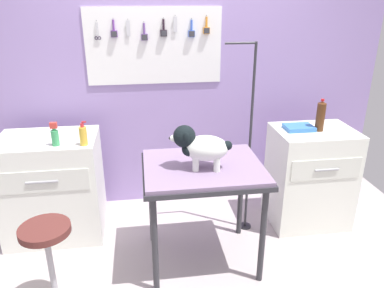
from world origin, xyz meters
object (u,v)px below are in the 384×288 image
dog (200,146)px  detangler_spray (55,136)px  cabinet_right (309,177)px  grooming_arm (248,149)px  soda_bottle (321,116)px  counter_left (53,187)px  stool (47,244)px  grooming_table (203,176)px

dog → detangler_spray: (-1.05, 0.42, -0.02)m
detangler_spray → cabinet_right: bearing=1.3°
grooming_arm → cabinet_right: grooming_arm is taller
soda_bottle → detangler_spray: bearing=-179.2°
grooming_arm → dog: 0.68m
counter_left → detangler_spray: detangler_spray is taller
stool → detangler_spray: (-0.03, 0.73, 0.46)m
cabinet_right → grooming_table: bearing=-158.3°
stool → grooming_table: bearing=18.6°
dog → detangler_spray: 1.13m
grooming_table → cabinet_right: size_ratio=0.98×
stool → soda_bottle: (2.12, 0.75, 0.51)m
grooming_table → stool: bearing=-161.4°
counter_left → stool: size_ratio=1.40×
grooming_arm → detangler_spray: (-1.54, -0.01, 0.20)m
detangler_spray → soda_bottle: soda_bottle is taller
detangler_spray → dog: bearing=-21.7°
counter_left → grooming_arm: bearing=-5.8°
grooming_table → dog: dog is taller
grooming_table → detangler_spray: (-1.09, 0.37, 0.23)m
counter_left → dog: bearing=-26.9°
detangler_spray → counter_left: bearing=124.1°
soda_bottle → counter_left: bearing=176.3°
dog → stool: 1.17m
grooming_table → dog: bearing=-126.6°
counter_left → cabinet_right: 2.26m
counter_left → stool: (0.15, -0.90, 0.07)m
cabinet_right → stool: cabinet_right is taller
stool → detangler_spray: size_ratio=3.44×
grooming_table → soda_bottle: soda_bottle is taller
dog → soda_bottle: (1.10, 0.45, 0.03)m
counter_left → soda_bottle: bearing=-3.7°
detangler_spray → grooming_table: bearing=-18.9°
dog → stool: (-1.02, -0.31, -0.48)m
counter_left → stool: bearing=-80.6°
grooming_arm → soda_bottle: (0.62, 0.02, 0.26)m
dog → soda_bottle: size_ratio=1.56×
grooming_arm → grooming_table: bearing=-140.1°
counter_left → detangler_spray: size_ratio=4.81×
grooming_table → counter_left: counter_left is taller
grooming_arm → counter_left: (-1.65, 0.17, -0.32)m
dog → counter_left: (-1.17, 0.59, -0.55)m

